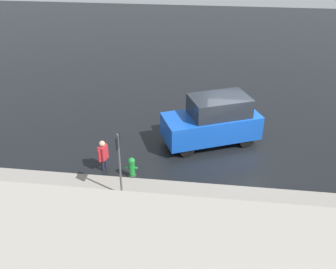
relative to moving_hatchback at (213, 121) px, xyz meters
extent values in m
plane|color=black|center=(-0.98, 0.37, -1.03)|extent=(60.00, 60.00, 0.00)
cube|color=gray|center=(-0.98, 4.57, -1.01)|extent=(24.00, 3.20, 0.04)
cube|color=blue|center=(0.08, 0.04, -0.23)|extent=(4.25, 3.13, 0.99)
cube|color=#1E232B|center=(-0.21, -0.09, 0.65)|extent=(2.74, 2.31, 0.77)
cylinder|color=black|center=(0.97, 1.21, -0.73)|extent=(0.64, 0.44, 0.60)
cylinder|color=black|center=(1.55, -0.10, -0.73)|extent=(0.64, 0.44, 0.60)
cylinder|color=black|center=(-1.39, 0.17, -0.73)|extent=(0.64, 0.44, 0.60)
cylinder|color=black|center=(-0.81, -1.14, -0.73)|extent=(0.64, 0.44, 0.60)
cylinder|color=#197A2D|center=(2.83, 2.83, -0.72)|extent=(0.22, 0.22, 0.62)
sphere|color=#197A2D|center=(2.83, 2.83, -0.35)|extent=(0.26, 0.26, 0.26)
cylinder|color=#197A2D|center=(2.67, 2.83, -0.64)|extent=(0.10, 0.09, 0.09)
cylinder|color=#197A2D|center=(2.99, 2.83, -0.64)|extent=(0.10, 0.09, 0.09)
cylinder|color=#2D2D2D|center=(2.83, 2.83, -1.00)|extent=(0.31, 0.31, 0.06)
cube|color=#B2262D|center=(3.98, 2.49, -0.30)|extent=(0.33, 0.41, 0.55)
sphere|color=tan|center=(3.98, 2.49, 0.08)|extent=(0.22, 0.22, 0.22)
cylinder|color=#1E1E2D|center=(3.96, 2.40, -0.80)|extent=(0.13, 0.13, 0.45)
cylinder|color=#1E1E2D|center=(4.01, 2.57, -0.80)|extent=(0.13, 0.13, 0.45)
cylinder|color=#B2262D|center=(3.91, 2.26, -0.30)|extent=(0.09, 0.09, 0.50)
cylinder|color=#B2262D|center=(4.05, 2.72, -0.30)|extent=(0.09, 0.09, 0.50)
cylinder|color=#B7BABF|center=(-2.26, 5.37, -0.50)|extent=(0.04, 0.04, 1.05)
cylinder|color=#B7BABF|center=(-0.20, 5.37, -0.50)|extent=(0.04, 0.04, 1.05)
cylinder|color=#B7BABF|center=(1.86, 5.37, -0.50)|extent=(0.04, 0.04, 1.05)
cylinder|color=#B7BABF|center=(-2.26, 5.37, -0.03)|extent=(8.24, 0.04, 0.04)
cylinder|color=#B7BABF|center=(-2.26, 5.37, -0.45)|extent=(8.24, 0.04, 0.04)
cylinder|color=#4C4C51|center=(2.96, 3.94, 0.17)|extent=(0.07, 0.07, 2.40)
cube|color=black|center=(2.96, 3.94, 1.12)|extent=(0.04, 0.44, 0.44)
camera|label=1|loc=(0.13, 13.74, 7.12)|focal=40.00mm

